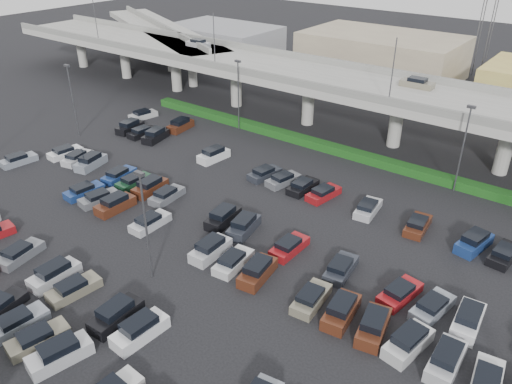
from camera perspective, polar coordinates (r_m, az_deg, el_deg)
ground at (r=49.95m, az=-4.98°, el=-5.04°), size 280.00×280.00×0.00m
overpass at (r=71.65m, az=12.21°, el=11.32°), size 150.00×13.00×15.80m
on_ramp at (r=110.91m, az=-10.78°, el=17.48°), size 50.93×30.13×8.80m
hedge at (r=67.86m, az=9.18°, el=4.81°), size 66.00×1.60×1.10m
parked_cars at (r=47.09m, az=-8.15°, el=-6.66°), size 63.03×41.66×1.67m
light_poles at (r=50.64m, az=-7.27°, el=3.45°), size 66.90×48.38×10.30m
distant_buildings at (r=96.53m, az=26.96°, el=11.35°), size 138.00×24.00×9.00m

